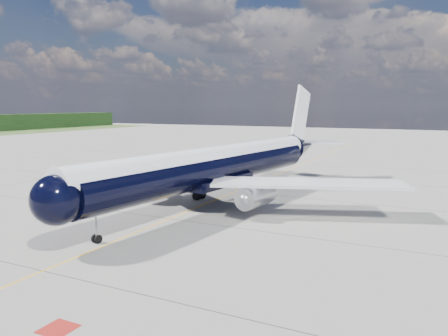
{
  "coord_description": "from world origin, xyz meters",
  "views": [
    {
      "loc": [
        22.95,
        -24.2,
        10.78
      ],
      "look_at": [
        1.76,
        18.19,
        4.0
      ],
      "focal_mm": 35.0,
      "sensor_mm": 36.0,
      "label": 1
    }
  ],
  "objects": [
    {
      "name": "ground",
      "position": [
        0.0,
        30.0,
        0.0
      ],
      "size": [
        320.0,
        320.0,
        0.0
      ],
      "primitive_type": "plane",
      "color": "gray",
      "rests_on": "ground"
    },
    {
      "name": "main_airliner",
      "position": [
        1.24,
        18.45,
        4.3
      ],
      "size": [
        39.08,
        47.89,
        13.85
      ],
      "rotation": [
        0.0,
        0.0,
        -0.13
      ],
      "color": "black",
      "rests_on": "ground"
    },
    {
      "name": "red_marking",
      "position": [
        6.8,
        -10.0,
        0.0
      ],
      "size": [
        1.6,
        1.6,
        0.01
      ],
      "primitive_type": "cube",
      "color": "maroon",
      "rests_on": "ground"
    },
    {
      "name": "taxiway_centerline",
      "position": [
        0.0,
        25.0,
        0.0
      ],
      "size": [
        0.16,
        160.0,
        0.01
      ],
      "primitive_type": "cube",
      "color": "#FFB20D",
      "rests_on": "ground"
    }
  ]
}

